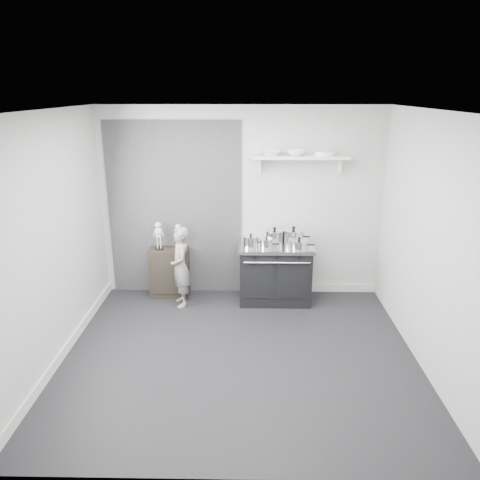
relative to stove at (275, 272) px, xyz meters
The scene contains 16 objects.
ground 1.61m from the stove, 108.12° to the right, with size 4.00×4.00×0.00m, color black.
room_shell 1.89m from the stove, 113.32° to the right, with size 4.02×3.62×2.71m.
wall_shelf 1.63m from the stove, 32.37° to the left, with size 1.30×0.26×0.24m.
stove is the anchor object (origin of this frame).
side_cabinet 1.53m from the stove, behind, with size 0.55×0.32×0.71m, color black.
child 1.33m from the stove, behind, with size 0.41×0.27×1.13m, color gray.
pot_front_left 0.62m from the stove, 160.59° to the right, with size 0.30×0.21×0.20m.
pot_back_left 0.52m from the stove, 96.66° to the left, with size 0.35×0.26×0.22m.
pot_back_right 0.58m from the stove, 22.95° to the left, with size 0.38×0.29×0.24m.
pot_front_right 0.59m from the stove, 27.43° to the right, with size 0.33×0.25×0.17m.
pot_front_center 0.52m from the stove, 132.43° to the right, with size 0.26×0.18×0.16m.
skeleton_full 1.74m from the stove, behind, with size 0.13×0.08×0.46m, color beige, non-canonical shape.
skeleton_torso 1.47m from the stove, behind, with size 0.12×0.08×0.43m, color beige, non-canonical shape.
bowl_large 1.67m from the stove, 112.95° to the left, with size 0.28×0.28×0.07m, color white.
bowl_small 1.69m from the stove, 37.27° to the left, with size 0.25×0.25×0.08m, color white.
plate_stack 1.78m from the stove, 16.84° to the left, with size 0.28×0.28×0.06m, color white.
Camera 1 is at (0.10, -4.68, 2.89)m, focal length 35.00 mm.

